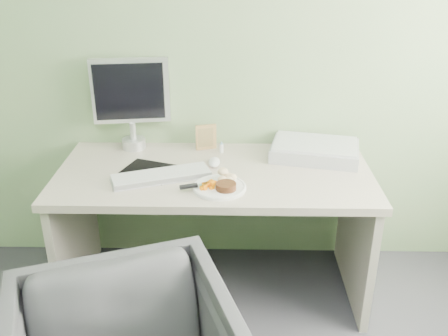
{
  "coord_description": "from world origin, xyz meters",
  "views": [
    {
      "loc": [
        0.1,
        -0.67,
        1.81
      ],
      "look_at": [
        0.05,
        1.5,
        0.81
      ],
      "focal_mm": 40.0,
      "sensor_mm": 36.0,
      "label": 1
    }
  ],
  "objects_px": {
    "plate": "(220,187)",
    "scanner": "(315,151)",
    "desk": "(214,202)",
    "monitor": "(131,99)"
  },
  "relations": [
    {
      "from": "desk",
      "to": "plate",
      "type": "distance_m",
      "value": 0.27
    },
    {
      "from": "plate",
      "to": "scanner",
      "type": "bearing_deg",
      "value": 37.51
    },
    {
      "from": "plate",
      "to": "monitor",
      "type": "distance_m",
      "value": 0.76
    },
    {
      "from": "desk",
      "to": "plate",
      "type": "relative_size",
      "value": 6.32
    },
    {
      "from": "desk",
      "to": "monitor",
      "type": "xyz_separation_m",
      "value": [
        -0.46,
        0.31,
        0.47
      ]
    },
    {
      "from": "monitor",
      "to": "scanner",
      "type": "bearing_deg",
      "value": -15.25
    },
    {
      "from": "plate",
      "to": "scanner",
      "type": "height_order",
      "value": "scanner"
    },
    {
      "from": "scanner",
      "to": "monitor",
      "type": "relative_size",
      "value": 0.91
    },
    {
      "from": "monitor",
      "to": "plate",
      "type": "bearing_deg",
      "value": -53.97
    },
    {
      "from": "desk",
      "to": "scanner",
      "type": "xyz_separation_m",
      "value": [
        0.54,
        0.19,
        0.22
      ]
    }
  ]
}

